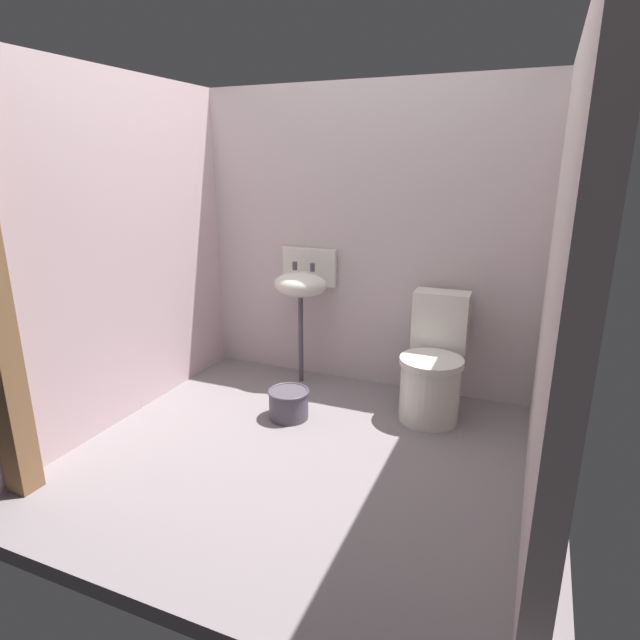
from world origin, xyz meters
TOP-DOWN VIEW (x-y plane):
  - ground_plane at (0.00, 0.00)m, footprint 2.83×2.53m
  - wall_back at (0.00, 1.11)m, footprint 2.83×0.10m
  - wall_left at (-1.26, 0.10)m, footprint 0.10×2.33m
  - wall_right at (1.26, 0.10)m, footprint 0.10×2.33m
  - toilet_near_wall at (0.61, 0.71)m, footprint 0.41×0.60m
  - sink at (-0.41, 0.90)m, footprint 0.42×0.35m
  - bucket at (-0.23, 0.30)m, footprint 0.27×0.27m

SIDE VIEW (x-z plane):
  - ground_plane at x=0.00m, z-range -0.08..0.00m
  - bucket at x=-0.23m, z-range 0.00..0.20m
  - toilet_near_wall at x=0.61m, z-range -0.07..0.71m
  - sink at x=-0.41m, z-range 0.26..1.25m
  - wall_back at x=0.00m, z-range 0.00..2.12m
  - wall_left at x=-1.26m, z-range 0.00..2.12m
  - wall_right at x=1.26m, z-range 0.00..2.12m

